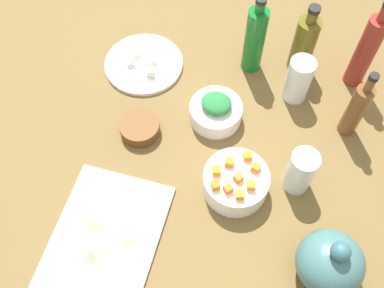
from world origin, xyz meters
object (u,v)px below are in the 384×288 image
(drinking_glass_0, at_px, (300,171))
(plate_tofu, at_px, (144,64))
(bottle_0, at_px, (366,51))
(cutting_board, at_px, (107,235))
(bowl_carrots, at_px, (236,182))
(bottle_3, at_px, (304,43))
(bowl_greens, at_px, (216,112))
(bottle_2, at_px, (356,109))
(drinking_glass_2, at_px, (298,80))
(teapot, at_px, (330,263))
(bowl_small_side, at_px, (140,127))
(bottle_1, at_px, (255,39))

(drinking_glass_0, bearing_deg, plate_tofu, -121.50)
(bottle_0, bearing_deg, plate_tofu, -82.91)
(cutting_board, bearing_deg, bowl_carrots, 124.22)
(bottle_3, bearing_deg, bowl_greens, -40.75)
(bottle_2, xyz_separation_m, drinking_glass_2, (-0.08, -0.14, -0.02))
(teapot, bearing_deg, bottle_3, -169.25)
(cutting_board, relative_size, bowl_small_side, 2.96)
(bowl_greens, xyz_separation_m, bottle_3, (-0.22, 0.19, 0.06))
(bottle_3, bearing_deg, cutting_board, -32.26)
(bowl_carrots, xyz_separation_m, bottle_1, (-0.38, -0.02, 0.07))
(cutting_board, bearing_deg, bowl_greens, 153.89)
(bowl_small_side, height_order, bottle_0, bottle_0)
(teapot, bearing_deg, bowl_carrots, -125.20)
(drinking_glass_0, bearing_deg, bottle_0, 160.59)
(bowl_small_side, bearing_deg, plate_tofu, -167.19)
(bowl_greens, distance_m, drinking_glass_2, 0.23)
(bottle_1, relative_size, drinking_glass_2, 1.83)
(bowl_small_side, xyz_separation_m, bottle_0, (-0.28, 0.53, 0.10))
(plate_tofu, distance_m, bowl_carrots, 0.45)
(cutting_board, height_order, bowl_small_side, bowl_small_side)
(bowl_small_side, xyz_separation_m, bottle_1, (-0.28, 0.24, 0.09))
(bowl_carrots, relative_size, bottle_1, 0.64)
(plate_tofu, relative_size, bottle_1, 0.91)
(bottle_3, bearing_deg, teapot, 10.75)
(bottle_1, xyz_separation_m, drinking_glass_2, (0.08, 0.13, -0.04))
(bottle_2, relative_size, bottle_3, 1.02)
(cutting_board, distance_m, teapot, 0.49)
(bottle_1, xyz_separation_m, drinking_glass_0, (0.34, 0.16, -0.04))
(bowl_carrots, xyz_separation_m, drinking_glass_0, (-0.04, 0.14, 0.03))
(bowl_carrots, height_order, drinking_glass_0, drinking_glass_0)
(bottle_2, bearing_deg, bottle_3, -142.91)
(plate_tofu, bearing_deg, bowl_carrots, 44.18)
(bowl_carrots, bearing_deg, drinking_glass_0, 107.32)
(bowl_greens, height_order, bottle_3, bottle_3)
(bowl_greens, xyz_separation_m, drinking_glass_0, (0.15, 0.22, 0.04))
(bottle_3, bearing_deg, bowl_carrots, -15.06)
(bottle_1, bearing_deg, cutting_board, -23.45)
(plate_tofu, xyz_separation_m, drinking_glass_2, (0.01, 0.42, 0.06))
(teapot, bearing_deg, bowl_greens, -138.71)
(bowl_small_side, bearing_deg, drinking_glass_0, 80.97)
(bowl_greens, relative_size, bottle_2, 0.62)
(bowl_carrots, xyz_separation_m, bottle_3, (-0.41, 0.11, 0.06))
(teapot, relative_size, drinking_glass_0, 1.27)
(teapot, relative_size, bottle_1, 0.66)
(bottle_0, height_order, drinking_glass_2, bottle_0)
(drinking_glass_0, xyz_separation_m, drinking_glass_2, (-0.26, -0.03, 0.00))
(bottle_3, xyz_separation_m, drinking_glass_0, (0.37, 0.03, -0.03))
(bowl_carrots, distance_m, drinking_glass_2, 0.33)
(cutting_board, bearing_deg, bottle_3, 147.74)
(cutting_board, height_order, bowl_greens, bowl_greens)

